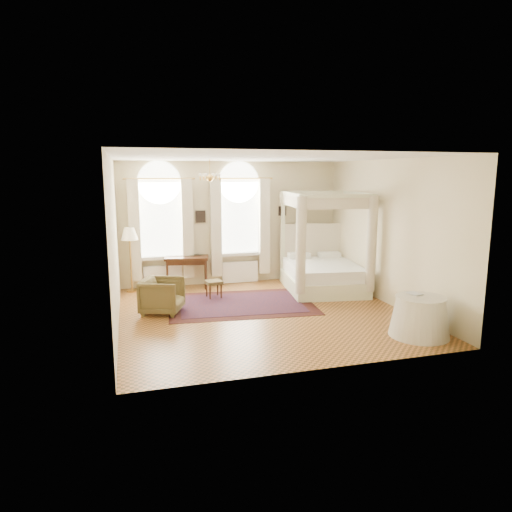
{
  "coord_description": "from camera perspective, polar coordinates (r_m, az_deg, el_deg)",
  "views": [
    {
      "loc": [
        -2.74,
        -9.09,
        2.97
      ],
      "look_at": [
        -0.05,
        0.4,
        1.19
      ],
      "focal_mm": 32.0,
      "sensor_mm": 36.0,
      "label": 1
    }
  ],
  "objects": [
    {
      "name": "floor_lamp",
      "position": [
        11.9,
        -15.52,
        2.29
      ],
      "size": [
        0.42,
        0.42,
        1.64
      ],
      "color": "gold",
      "rests_on": "ground"
    },
    {
      "name": "wall_pictures",
      "position": [
        12.44,
        -2.65,
        5.24
      ],
      "size": [
        2.54,
        0.03,
        0.39
      ],
      "color": "black",
      "rests_on": "room_walls"
    },
    {
      "name": "room_walls",
      "position": [
        9.55,
        0.93,
        4.27
      ],
      "size": [
        6.0,
        6.0,
        6.0
      ],
      "color": "beige",
      "rests_on": "ground"
    },
    {
      "name": "armchair",
      "position": [
        10.06,
        -11.62,
        -4.89
      ],
      "size": [
        1.08,
        1.07,
        0.77
      ],
      "primitive_type": "imported",
      "rotation": [
        0.0,
        0.0,
        1.2
      ],
      "color": "#4D4021",
      "rests_on": "ground"
    },
    {
      "name": "coffee_table",
      "position": [
        10.05,
        -13.06,
        -5.31
      ],
      "size": [
        0.57,
        0.43,
        0.36
      ],
      "color": "silver",
      "rests_on": "ground"
    },
    {
      "name": "writing_desk",
      "position": [
        12.09,
        -8.65,
        -0.63
      ],
      "size": [
        1.21,
        0.79,
        0.84
      ],
      "color": "#351A0E",
      "rests_on": "ground"
    },
    {
      "name": "window_left",
      "position": [
        12.09,
        -11.75,
        2.97
      ],
      "size": [
        1.62,
        0.27,
        3.29
      ],
      "color": "silver",
      "rests_on": "room_walls"
    },
    {
      "name": "stool",
      "position": [
        11.09,
        -5.3,
        -3.45
      ],
      "size": [
        0.41,
        0.41,
        0.43
      ],
      "color": "#4D4221",
      "rests_on": "ground"
    },
    {
      "name": "nightstand",
      "position": [
        13.2,
        8.22,
        -1.46
      ],
      "size": [
        0.49,
        0.45,
        0.63
      ],
      "primitive_type": "cube",
      "rotation": [
        0.0,
        0.0,
        0.11
      ],
      "color": "#351A0E",
      "rests_on": "ground"
    },
    {
      "name": "nightstand_lamp",
      "position": [
        13.17,
        8.43,
        1.11
      ],
      "size": [
        0.28,
        0.28,
        0.41
      ],
      "color": "gold",
      "rests_on": "nightstand"
    },
    {
      "name": "window_right",
      "position": [
        12.41,
        -2.03,
        3.37
      ],
      "size": [
        1.62,
        0.27,
        3.29
      ],
      "color": "silver",
      "rests_on": "room_walls"
    },
    {
      "name": "canopy_bed",
      "position": [
        11.88,
        8.38,
        -1.53
      ],
      "size": [
        2.19,
        2.56,
        2.52
      ],
      "color": "beige",
      "rests_on": "ground"
    },
    {
      "name": "book",
      "position": [
        8.99,
        18.83,
        -4.56
      ],
      "size": [
        0.25,
        0.3,
        0.02
      ],
      "primitive_type": "imported",
      "rotation": [
        0.0,
        0.0,
        0.24
      ],
      "color": "black",
      "rests_on": "side_table"
    },
    {
      "name": "chandelier",
      "position": [
        10.46,
        -5.79,
        9.83
      ],
      "size": [
        0.51,
        0.45,
        0.5
      ],
      "color": "gold",
      "rests_on": "room_walls"
    },
    {
      "name": "ground",
      "position": [
        9.95,
        0.89,
        -7.14
      ],
      "size": [
        6.0,
        6.0,
        0.0
      ],
      "primitive_type": "plane",
      "color": "#AF6932",
      "rests_on": "ground"
    },
    {
      "name": "laptop",
      "position": [
        12.19,
        -7.48,
        0.13
      ],
      "size": [
        0.38,
        0.3,
        0.03
      ],
      "primitive_type": "imported",
      "rotation": [
        0.0,
        0.0,
        2.89
      ],
      "color": "black",
      "rests_on": "writing_desk"
    },
    {
      "name": "oriental_rug",
      "position": [
        10.62,
        -1.9,
        -5.98
      ],
      "size": [
        3.49,
        2.65,
        0.01
      ],
      "color": "#3F170F",
      "rests_on": "ground"
    },
    {
      "name": "side_table",
      "position": [
        9.03,
        19.78,
        -7.15
      ],
      "size": [
        1.1,
        1.1,
        0.75
      ],
      "color": "beige",
      "rests_on": "ground"
    }
  ]
}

